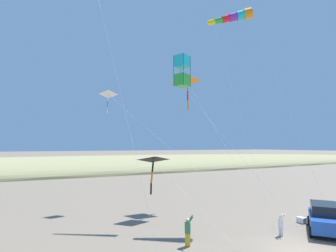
# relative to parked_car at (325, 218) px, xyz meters

# --- Properties ---
(ground_plane) EXTENTS (600.00, 600.00, 0.00)m
(ground_plane) POSITION_rel_parked_car_xyz_m (-1.60, 4.32, -0.95)
(ground_plane) COLOR #756654
(dune_ridge_grassy) EXTENTS (28.00, 240.00, 6.84)m
(dune_ridge_grassy) POSITION_rel_parked_car_xyz_m (53.40, 4.32, -0.95)
(dune_ridge_grassy) COLOR #938E60
(dune_ridge_grassy) RESTS_ON ground_plane
(parked_car) EXTENTS (4.11, 4.52, 1.85)m
(parked_car) POSITION_rel_parked_car_xyz_m (0.00, 0.00, 0.00)
(parked_car) COLOR #1E479E
(parked_car) RESTS_ON ground_plane
(cooler_box) EXTENTS (0.62, 0.42, 0.42)m
(cooler_box) POSITION_rel_parked_car_xyz_m (2.21, -0.53, -0.74)
(cooler_box) COLOR white
(cooler_box) RESTS_ON ground_plane
(person_adult_flyer) EXTENTS (0.57, 0.63, 1.75)m
(person_adult_flyer) POSITION_rel_parked_car_xyz_m (1.95, 9.59, 0.00)
(person_adult_flyer) COLOR gold
(person_adult_flyer) RESTS_ON ground_plane
(person_child_green_jacket) EXTENTS (0.44, 0.34, 1.46)m
(person_child_green_jacket) POSITION_rel_parked_car_xyz_m (0.79, 3.31, -0.16)
(person_child_green_jacket) COLOR silver
(person_child_green_jacket) RESTS_ON ground_plane
(kite_delta_striped_overhead) EXTENTS (8.76, 2.82, 5.09)m
(kite_delta_striped_overhead) POSITION_rel_parked_car_xyz_m (8.62, 8.81, 3.70)
(kite_delta_striped_overhead) COLOR black
(kite_delta_striped_overhead) RESTS_ON ground_plane
(kite_windsock_teal_far_right) EXTENTS (5.24, 7.84, 17.27)m
(kite_windsock_teal_far_right) POSITION_rel_parked_car_xyz_m (5.22, 2.88, 15.58)
(kite_windsock_teal_far_right) COLOR orange
(kite_windsock_teal_far_right) RESTS_ON ground_plane
(kite_delta_long_streamer_right) EXTENTS (11.33, 2.49, 12.61)m
(kite_delta_long_streamer_right) POSITION_rel_parked_car_xyz_m (10.92, 4.21, 11.19)
(kite_delta_long_streamer_right) COLOR orange
(kite_delta_long_streamer_right) RESTS_ON ground_plane
(kite_box_checkered_midright) EXTENTS (3.57, 7.71, 11.30)m
(kite_box_checkered_midright) POSITION_rel_parked_car_xyz_m (2.30, 9.73, 9.39)
(kite_box_checkered_midright) COLOR #1EB7C6
(kite_box_checkered_midright) RESTS_ON ground_plane
(kite_delta_magenta_far_left) EXTENTS (12.83, 8.32, 11.04)m
(kite_delta_magenta_far_left) POSITION_rel_parked_car_xyz_m (13.74, 11.21, 9.69)
(kite_delta_magenta_far_left) COLOR white
(kite_delta_magenta_far_left) RESTS_ON ground_plane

